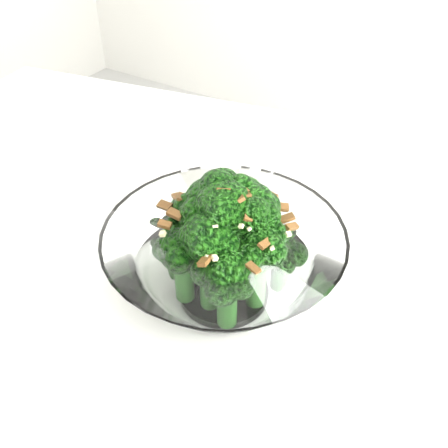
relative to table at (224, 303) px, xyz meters
The scene contains 2 objects.
table is the anchor object (origin of this frame).
broccoli_dish 0.13m from the table, 58.63° to the right, with size 0.24×0.24×0.15m.
Camera 1 is at (0.36, -0.31, 1.15)m, focal length 40.00 mm.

